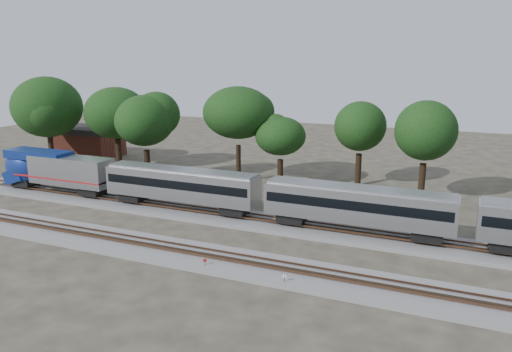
{
  "coord_description": "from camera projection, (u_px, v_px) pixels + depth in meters",
  "views": [
    {
      "loc": [
        19.79,
        -36.94,
        16.1
      ],
      "look_at": [
        1.72,
        5.0,
        5.05
      ],
      "focal_mm": 35.0,
      "sensor_mm": 36.0,
      "label": 1
    }
  ],
  "objects": [
    {
      "name": "tree_1",
      "position": [
        116.0,
        113.0,
        70.56
      ],
      "size": [
        8.33,
        8.33,
        11.74
      ],
      "color": "black",
      "rests_on": "ground"
    },
    {
      "name": "track_far",
      "position": [
        244.0,
        219.0,
        49.68
      ],
      "size": [
        160.0,
        5.0,
        0.73
      ],
      "color": "slate",
      "rests_on": "ground"
    },
    {
      "name": "ground",
      "position": [
        216.0,
        241.0,
        44.37
      ],
      "size": [
        160.0,
        160.0,
        0.0
      ],
      "primitive_type": "plane",
      "color": "#383328",
      "rests_on": "ground"
    },
    {
      "name": "switch_stand_red",
      "position": [
        205.0,
        263.0,
        38.38
      ],
      "size": [
        0.28,
        0.13,
        0.91
      ],
      "rotation": [
        0.0,
        0.0,
        0.37
      ],
      "color": "#512D19",
      "rests_on": "ground"
    },
    {
      "name": "switch_stand_white",
      "position": [
        284.0,
        279.0,
        35.56
      ],
      "size": [
        0.3,
        0.06,
        0.94
      ],
      "rotation": [
        0.0,
        0.0,
        0.1
      ],
      "color": "#512D19",
      "rests_on": "ground"
    },
    {
      "name": "switch_lever",
      "position": [
        238.0,
        272.0,
        37.66
      ],
      "size": [
        0.54,
        0.38,
        0.3
      ],
      "primitive_type": "cube",
      "rotation": [
        0.0,
        0.0,
        -0.17
      ],
      "color": "#512D19",
      "rests_on": "ground"
    },
    {
      "name": "tree_4",
      "position": [
        281.0,
        136.0,
        61.54
      ],
      "size": [
        6.54,
        6.54,
        9.22
      ],
      "color": "black",
      "rests_on": "ground"
    },
    {
      "name": "tree_3",
      "position": [
        238.0,
        113.0,
        63.19
      ],
      "size": [
        9.2,
        9.2,
        12.97
      ],
      "color": "black",
      "rests_on": "ground"
    },
    {
      "name": "tree_0",
      "position": [
        47.0,
        107.0,
        72.52
      ],
      "size": [
        8.97,
        8.97,
        12.64
      ],
      "color": "black",
      "rests_on": "ground"
    },
    {
      "name": "tree_5",
      "position": [
        360.0,
        126.0,
        61.75
      ],
      "size": [
        7.72,
        7.72,
        10.88
      ],
      "color": "black",
      "rests_on": "ground"
    },
    {
      "name": "tree_6",
      "position": [
        426.0,
        131.0,
        54.83
      ],
      "size": [
        8.21,
        8.21,
        11.58
      ],
      "color": "black",
      "rests_on": "ground"
    },
    {
      "name": "track_near",
      "position": [
        193.0,
        255.0,
        40.75
      ],
      "size": [
        160.0,
        5.0,
        0.73
      ],
      "color": "slate",
      "rests_on": "ground"
    },
    {
      "name": "tree_2",
      "position": [
        145.0,
        121.0,
        62.52
      ],
      "size": [
        8.31,
        8.31,
        11.72
      ],
      "color": "black",
      "rests_on": "ground"
    },
    {
      "name": "brick_building",
      "position": [
        88.0,
        142.0,
        81.29
      ],
      "size": [
        10.72,
        8.0,
        4.87
      ],
      "rotation": [
        0.0,
        0.0,
        0.08
      ],
      "color": "brown",
      "rests_on": "ground"
    },
    {
      "name": "train",
      "position": [
        470.0,
        217.0,
        41.1
      ],
      "size": [
        106.8,
        3.05,
        4.49
      ],
      "color": "#ABADB2",
      "rests_on": "ground"
    }
  ]
}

